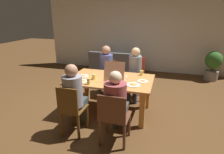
{
  "coord_description": "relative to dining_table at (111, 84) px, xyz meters",
  "views": [
    {
      "loc": [
        1.05,
        -3.44,
        1.99
      ],
      "look_at": [
        0.0,
        0.1,
        0.74
      ],
      "focal_mm": 30.35,
      "sensor_mm": 36.0,
      "label": 1
    }
  ],
  "objects": [
    {
      "name": "ground_plane",
      "position": [
        0.0,
        0.0,
        -0.62
      ],
      "size": [
        20.0,
        20.0,
        0.0
      ],
      "primitive_type": "plane",
      "color": "brown"
    },
    {
      "name": "back_wall",
      "position": [
        0.0,
        3.33,
        0.72
      ],
      "size": [
        6.74,
        0.12,
        2.69
      ],
      "primitive_type": "cube",
      "color": "silver",
      "rests_on": "ground"
    },
    {
      "name": "dining_table",
      "position": [
        0.0,
        0.0,
        0.0
      ],
      "size": [
        1.68,
        1.06,
        0.74
      ],
      "color": "#CF8947",
      "rests_on": "ground"
    },
    {
      "name": "chair_0",
      "position": [
        0.35,
        -0.99,
        -0.14
      ],
      "size": [
        0.46,
        0.43,
        0.88
      ],
      "color": "brown",
      "rests_on": "ground"
    },
    {
      "name": "person_0",
      "position": [
        0.35,
        -0.84,
        0.08
      ],
      "size": [
        0.35,
        0.57,
        1.19
      ],
      "color": "#3C3F3A",
      "rests_on": "ground"
    },
    {
      "name": "chair_1",
      "position": [
        0.35,
        0.96,
        -0.08
      ],
      "size": [
        0.42,
        0.45,
        0.97
      ],
      "color": "#B7341D",
      "rests_on": "ground"
    },
    {
      "name": "person_1",
      "position": [
        0.35,
        0.8,
        0.1
      ],
      "size": [
        0.3,
        0.54,
        1.25
      ],
      "color": "#2B334B",
      "rests_on": "ground"
    },
    {
      "name": "chair_2",
      "position": [
        -0.39,
        0.97,
        -0.17
      ],
      "size": [
        0.39,
        0.42,
        0.85
      ],
      "color": "brown",
      "rests_on": "ground"
    },
    {
      "name": "person_2",
      "position": [
        -0.39,
        0.85,
        0.11
      ],
      "size": [
        0.33,
        0.5,
        1.25
      ],
      "color": "#403945",
      "rests_on": "ground"
    },
    {
      "name": "chair_3",
      "position": [
        -0.39,
        -0.94,
        -0.16
      ],
      "size": [
        0.38,
        0.42,
        0.9
      ],
      "color": "#593A16",
      "rests_on": "ground"
    },
    {
      "name": "person_3",
      "position": [
        -0.39,
        -0.82,
        0.1
      ],
      "size": [
        0.33,
        0.5,
        1.23
      ],
      "color": "#323F3F",
      "rests_on": "ground"
    },
    {
      "name": "pizza_box_0",
      "position": [
        0.13,
        -0.0,
        0.17
      ],
      "size": [
        0.39,
        0.5,
        0.4
      ],
      "color": "tan",
      "rests_on": "dining_table"
    },
    {
      "name": "plate_0",
      "position": [
        0.65,
        0.01,
        0.13
      ],
      "size": [
        0.21,
        0.21,
        0.03
      ],
      "color": "white",
      "rests_on": "dining_table"
    },
    {
      "name": "plate_1",
      "position": [
        0.5,
        -0.23,
        0.13
      ],
      "size": [
        0.26,
        0.26,
        0.03
      ],
      "color": "white",
      "rests_on": "dining_table"
    },
    {
      "name": "plate_2",
      "position": [
        -0.6,
        -0.02,
        0.13
      ],
      "size": [
        0.22,
        0.22,
        0.03
      ],
      "color": "white",
      "rests_on": "dining_table"
    },
    {
      "name": "plate_3",
      "position": [
        -0.46,
        -0.31,
        0.13
      ],
      "size": [
        0.22,
        0.22,
        0.03
      ],
      "color": "white",
      "rests_on": "dining_table"
    },
    {
      "name": "drinking_glass_0",
      "position": [
        -0.31,
        -0.13,
        0.17
      ],
      "size": [
        0.08,
        0.08,
        0.11
      ],
      "primitive_type": "cylinder",
      "color": "#E7CD66",
      "rests_on": "dining_table"
    },
    {
      "name": "drinking_glass_1",
      "position": [
        0.57,
        0.4,
        0.17
      ],
      "size": [
        0.07,
        0.07,
        0.1
      ],
      "primitive_type": "cylinder",
      "color": "#E5C75A",
      "rests_on": "dining_table"
    },
    {
      "name": "drinking_glass_2",
      "position": [
        -0.29,
        -0.42,
        0.18
      ],
      "size": [
        0.07,
        0.07,
        0.12
      ],
      "primitive_type": "cylinder",
      "color": "#DFC55D",
      "rests_on": "dining_table"
    },
    {
      "name": "couch",
      "position": [
        -0.6,
        2.64,
        -0.34
      ],
      "size": [
        1.73,
        0.81,
        0.78
      ],
      "color": "#4B4B4B",
      "rests_on": "ground"
    },
    {
      "name": "potted_plant",
      "position": [
        2.43,
        2.84,
        -0.11
      ],
      "size": [
        0.5,
        0.5,
        0.91
      ],
      "color": "gray",
      "rests_on": "ground"
    }
  ]
}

